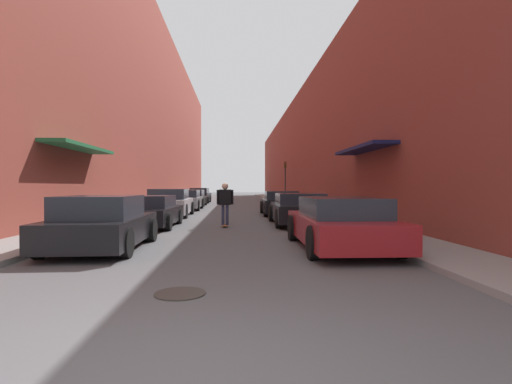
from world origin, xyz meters
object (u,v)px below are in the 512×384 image
(parked_car_right_0, at_px, (340,223))
(manhole_cover, at_px, (180,294))
(parked_car_left_0, at_px, (102,224))
(parked_car_left_1, at_px, (149,212))
(skateboarder, at_px, (225,200))
(parked_car_left_2, at_px, (170,203))
(parked_car_left_4, at_px, (192,198))
(traffic_light, at_px, (285,178))
(parked_car_left_3, at_px, (186,200))
(parked_car_left_5, at_px, (200,196))
(parked_car_right_1, at_px, (299,209))
(parked_car_right_2, at_px, (281,203))

(parked_car_right_0, xyz_separation_m, manhole_cover, (-3.24, -3.84, -0.59))
(parked_car_left_0, distance_m, manhole_cover, 4.70)
(parked_car_left_1, distance_m, skateboarder, 2.77)
(parked_car_left_1, xyz_separation_m, manhole_cover, (2.36, -9.12, -0.55))
(parked_car_right_0, relative_size, manhole_cover, 6.71)
(parked_car_left_1, relative_size, skateboarder, 2.56)
(parked_car_left_2, bearing_deg, parked_car_left_4, 90.33)
(manhole_cover, height_order, traffic_light, traffic_light)
(parked_car_left_2, relative_size, traffic_light, 1.41)
(parked_car_left_3, bearing_deg, traffic_light, 35.86)
(skateboarder, bearing_deg, parked_car_right_0, -61.50)
(parked_car_left_2, relative_size, parked_car_right_0, 0.98)
(parked_car_left_4, bearing_deg, skateboarder, -79.67)
(parked_car_left_3, bearing_deg, parked_car_left_1, -89.90)
(parked_car_left_4, bearing_deg, parked_car_left_5, 89.39)
(parked_car_right_1, distance_m, traffic_light, 15.25)
(parked_car_left_3, height_order, parked_car_right_2, parked_car_left_3)
(parked_car_left_1, distance_m, parked_car_right_1, 5.64)
(parked_car_left_0, bearing_deg, parked_car_left_5, 90.28)
(skateboarder, bearing_deg, parked_car_left_5, 97.47)
(traffic_light, bearing_deg, parked_car_left_2, -123.71)
(parked_car_left_0, distance_m, parked_car_left_4, 21.18)
(parked_car_left_3, xyz_separation_m, manhole_cover, (2.38, -19.99, -0.61))
(parked_car_left_2, distance_m, parked_car_right_0, 12.03)
(parked_car_right_1, height_order, skateboarder, skateboarder)
(parked_car_left_4, distance_m, manhole_cover, 25.34)
(parked_car_left_0, bearing_deg, parked_car_right_1, 46.58)
(parked_car_left_5, bearing_deg, traffic_light, -40.22)
(parked_car_left_1, distance_m, parked_car_left_2, 5.31)
(parked_car_left_1, height_order, parked_car_left_3, parked_car_left_3)
(traffic_light, bearing_deg, parked_car_left_0, -108.29)
(parked_car_left_3, bearing_deg, manhole_cover, -83.21)
(parked_car_right_0, bearing_deg, parked_car_left_1, 136.73)
(parked_car_right_0, relative_size, traffic_light, 1.44)
(parked_car_left_0, relative_size, skateboarder, 2.55)
(parked_car_right_1, bearing_deg, manhole_cover, -107.96)
(parked_car_right_2, bearing_deg, parked_car_left_1, -132.08)
(parked_car_left_5, bearing_deg, manhole_cover, -85.40)
(parked_car_left_1, bearing_deg, parked_car_left_3, 90.10)
(parked_car_left_5, relative_size, parked_car_right_1, 0.99)
(parked_car_left_5, height_order, parked_car_right_0, parked_car_left_5)
(parked_car_left_0, bearing_deg, parked_car_left_2, 90.74)
(parked_car_left_5, distance_m, traffic_light, 9.39)
(parked_car_left_3, relative_size, parked_car_left_4, 1.04)
(parked_car_left_4, bearing_deg, manhole_cover, -84.21)
(parked_car_left_5, relative_size, parked_car_right_2, 1.05)
(parked_car_left_5, xyz_separation_m, parked_car_right_0, (5.73, -27.17, -0.05))
(parked_car_right_0, distance_m, traffic_light, 21.28)
(parked_car_right_2, bearing_deg, traffic_light, 81.49)
(parked_car_right_1, bearing_deg, parked_car_left_1, -171.81)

